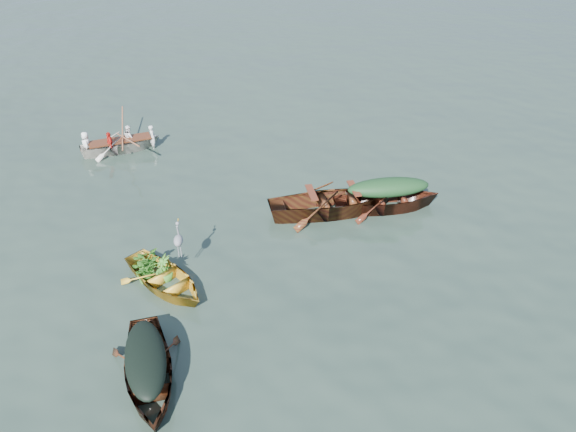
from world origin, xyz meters
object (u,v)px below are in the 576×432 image
green_tarp_boat (386,209)px  rowed_boat (122,151)px  yellow_dinghy (166,287)px  heron (179,246)px  open_wooden_boat (332,214)px  dark_covered_boat (150,382)px

green_tarp_boat → rowed_boat: green_tarp_boat is taller
green_tarp_boat → rowed_boat: bearing=58.0°
yellow_dinghy → heron: bearing=5.2°
green_tarp_boat → open_wooden_boat: bearing=90.0°
rowed_boat → open_wooden_boat: bearing=-141.8°
open_wooden_boat → heron: size_ratio=5.54×
yellow_dinghy → open_wooden_boat: open_wooden_boat is taller
rowed_boat → heron: size_ratio=4.12×
yellow_dinghy → green_tarp_boat: 6.77m
rowed_boat → dark_covered_boat: bearing=174.7°
green_tarp_boat → yellow_dinghy: bearing=112.6°
heron → open_wooden_boat: bearing=-10.2°
yellow_dinghy → open_wooden_boat: (4.36, 3.03, 0.00)m
heron → yellow_dinghy: bearing=-174.8°
green_tarp_boat → heron: heron is taller
open_wooden_boat → rowed_boat: bearing=49.5°
dark_covered_boat → rowed_boat: bearing=91.2°
green_tarp_boat → heron: size_ratio=4.72×
green_tarp_boat → rowed_boat: (-8.47, 4.21, 0.00)m
dark_covered_boat → heron: heron is taller
dark_covered_boat → yellow_dinghy: bearing=78.6°
open_wooden_boat → heron: (-3.99, -2.62, 0.90)m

